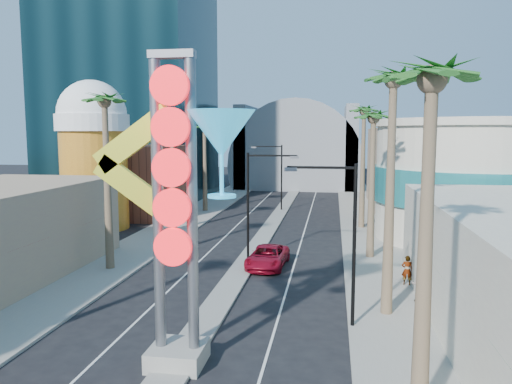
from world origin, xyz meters
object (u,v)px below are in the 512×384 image
Objects in this scene: neon_sign at (194,188)px; pedestrian_a at (407,270)px; red_pickup at (268,257)px; pedestrian_b at (420,285)px.

pedestrian_a is at bearing 50.81° from neon_sign.
neon_sign is 2.34× the size of red_pickup.
neon_sign reaches higher than pedestrian_b.
red_pickup is 11.26m from pedestrian_b.
pedestrian_b is (9.28, -6.36, 0.37)m from red_pickup.
pedestrian_b reaches higher than red_pickup.
pedestrian_b reaches higher than pedestrian_a.
pedestrian_a is at bearing -69.02° from pedestrian_b.
red_pickup is at bearing -10.76° from pedestrian_a.
red_pickup is at bearing 86.80° from neon_sign.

